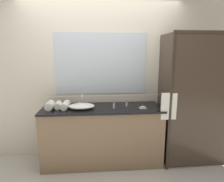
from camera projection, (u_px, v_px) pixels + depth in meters
ground_plane at (103, 162)px, 3.11m from camera, size 8.00×8.00×0.00m
wall_back_with_mirror at (101, 78)px, 3.18m from camera, size 4.40×0.06×2.60m
vanity_cabinet at (102, 135)px, 3.03m from camera, size 1.80×0.58×0.90m
shower_enclosure at (190, 101)px, 2.82m from camera, size 1.20×0.59×2.00m
sink_basin at (82, 106)px, 2.86m from camera, size 0.38×0.27×0.08m
faucet at (83, 102)px, 3.05m from camera, size 0.17×0.15×0.16m
soap_dish at (143, 108)px, 2.87m from camera, size 0.10×0.07×0.04m
amenity_bottle_body_wash at (114, 106)px, 2.87m from camera, size 0.03×0.03×0.09m
amenity_bottle_shampoo at (127, 104)px, 2.98m from camera, size 0.03×0.03×0.08m
rolled_towel_near_edge at (50, 105)px, 2.82m from camera, size 0.12×0.20×0.12m
rolled_towel_middle at (58, 105)px, 2.88m from camera, size 0.11×0.20×0.10m
rolled_towel_far_edge at (65, 105)px, 2.86m from camera, size 0.12×0.26×0.10m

